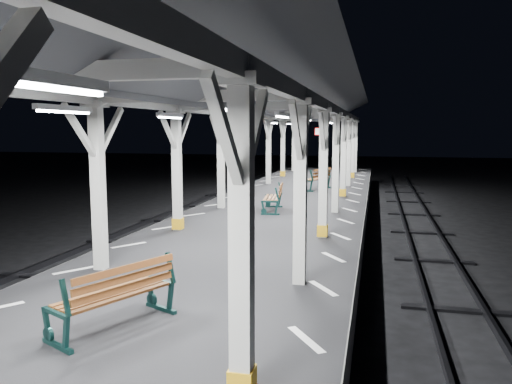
% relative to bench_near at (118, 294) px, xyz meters
% --- Properties ---
extents(ground, '(120.00, 120.00, 0.00)m').
position_rel_bench_near_xyz_m(ground, '(0.15, 4.67, -1.52)').
color(ground, black).
rests_on(ground, ground).
extents(platform, '(6.00, 50.00, 1.00)m').
position_rel_bench_near_xyz_m(platform, '(0.15, 4.67, -1.02)').
color(platform, black).
rests_on(platform, ground).
extents(hazard_stripes_left, '(1.00, 48.00, 0.01)m').
position_rel_bench_near_xyz_m(hazard_stripes_left, '(-2.30, 4.67, -0.51)').
color(hazard_stripes_left, silver).
rests_on(hazard_stripes_left, platform).
extents(hazard_stripes_right, '(1.00, 48.00, 0.01)m').
position_rel_bench_near_xyz_m(hazard_stripes_right, '(2.60, 4.67, -0.51)').
color(hazard_stripes_right, silver).
rests_on(hazard_stripes_right, platform).
extents(track_left, '(2.20, 60.00, 0.16)m').
position_rel_bench_near_xyz_m(track_left, '(-4.85, 4.67, -1.44)').
color(track_left, '#2D2D33').
rests_on(track_left, ground).
extents(track_right, '(2.20, 60.00, 0.16)m').
position_rel_bench_near_xyz_m(track_right, '(5.15, 4.67, -1.44)').
color(track_right, '#2D2D33').
rests_on(track_right, ground).
extents(canopy, '(5.40, 49.00, 4.65)m').
position_rel_bench_near_xyz_m(canopy, '(0.15, 4.65, 3.04)').
color(canopy, beige).
rests_on(canopy, platform).
extents(bench_near, '(1.34, 1.89, 0.97)m').
position_rel_bench_near_xyz_m(bench_near, '(0.00, 0.00, 0.00)').
color(bench_near, '#10302E').
rests_on(bench_near, platform).
extents(bench_mid, '(0.84, 1.77, 0.92)m').
position_rel_bench_near_xyz_m(bench_mid, '(0.14, 10.44, -0.02)').
color(bench_mid, '#10302E').
rests_on(bench_mid, platform).
extents(bench_far, '(1.27, 1.97, 1.00)m').
position_rel_bench_near_xyz_m(bench_far, '(0.88, 16.79, 0.02)').
color(bench_far, '#10302E').
rests_on(bench_far, platform).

